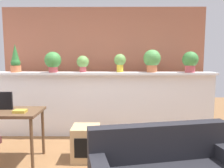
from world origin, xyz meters
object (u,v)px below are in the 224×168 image
object	(u,v)px
potted_plant_0	(16,60)
side_cube_shelf	(86,143)
potted_plant_4	(152,60)
book_on_desk	(20,111)
potted_plant_2	(83,63)
potted_plant_1	(53,61)
potted_plant_5	(190,61)
potted_plant_3	(120,61)
desk	(2,116)

from	to	relation	value
potted_plant_0	side_cube_shelf	world-z (taller)	potted_plant_0
potted_plant_4	book_on_desk	size ratio (longest dim) A/B	2.49
potted_plant_2	book_on_desk	xyz separation A→B (m)	(-0.72, -1.21, -0.62)
side_cube_shelf	book_on_desk	world-z (taller)	book_on_desk
potted_plant_1	potted_plant_5	size ratio (longest dim) A/B	0.99
potted_plant_5	book_on_desk	size ratio (longest dim) A/B	2.28
potted_plant_1	potted_plant_2	distance (m)	0.54
potted_plant_3	desk	world-z (taller)	potted_plant_3
potted_plant_5	side_cube_shelf	xyz separation A→B (m)	(-1.80, -0.99, -1.18)
potted_plant_0	potted_plant_2	xyz separation A→B (m)	(1.23, 0.04, -0.05)
potted_plant_0	desk	xyz separation A→B (m)	(0.21, -1.07, -0.77)
potted_plant_1	book_on_desk	size ratio (longest dim) A/B	2.25
potted_plant_1	potted_plant_4	bearing A→B (deg)	1.83
potted_plant_2	desk	xyz separation A→B (m)	(-1.02, -1.12, -0.73)
potted_plant_4	potted_plant_3	bearing A→B (deg)	178.27
potted_plant_1	potted_plant_5	distance (m)	2.50
potted_plant_1	potted_plant_4	size ratio (longest dim) A/B	0.91
potted_plant_0	potted_plant_5	distance (m)	3.20
side_cube_shelf	potted_plant_4	bearing A→B (deg)	42.95
potted_plant_3	potted_plant_5	distance (m)	1.28
potted_plant_3	side_cube_shelf	distance (m)	1.65
side_cube_shelf	book_on_desk	distance (m)	1.04
potted_plant_2	potted_plant_3	distance (m)	0.69
potted_plant_2	book_on_desk	distance (m)	1.54
desk	book_on_desk	size ratio (longest dim) A/B	6.58
potted_plant_4	side_cube_shelf	distance (m)	1.93
desk	book_on_desk	distance (m)	0.33
potted_plant_1	potted_plant_5	xyz separation A→B (m)	(2.50, 0.02, 0.00)
potted_plant_4	potted_plant_5	distance (m)	0.69
side_cube_shelf	book_on_desk	size ratio (longest dim) A/B	2.99
potted_plant_3	potted_plant_4	distance (m)	0.59
potted_plant_3	side_cube_shelf	world-z (taller)	potted_plant_3
potted_plant_1	potted_plant_3	world-z (taller)	potted_plant_1
potted_plant_0	potted_plant_3	distance (m)	1.92
potted_plant_5	book_on_desk	xyz separation A→B (m)	(-2.68, -1.15, -0.66)
potted_plant_1	potted_plant_3	xyz separation A→B (m)	(1.22, 0.08, -0.01)
potted_plant_2	side_cube_shelf	xyz separation A→B (m)	(0.17, -1.05, -1.14)
potted_plant_3	book_on_desk	distance (m)	1.97
potted_plant_5	potted_plant_0	bearing A→B (deg)	179.72
potted_plant_1	book_on_desk	bearing A→B (deg)	-99.04
potted_plant_1	side_cube_shelf	bearing A→B (deg)	-54.17
potted_plant_1	potted_plant_3	distance (m)	1.23
potted_plant_3	desk	xyz separation A→B (m)	(-1.71, -1.12, -0.75)
potted_plant_5	side_cube_shelf	size ratio (longest dim) A/B	0.76
potted_plant_1	potted_plant_5	world-z (taller)	potted_plant_5
side_cube_shelf	potted_plant_0	bearing A→B (deg)	144.33
desk	book_on_desk	bearing A→B (deg)	-17.85
potted_plant_3	potted_plant_5	xyz separation A→B (m)	(1.28, -0.06, 0.01)
potted_plant_2	potted_plant_3	bearing A→B (deg)	0.08
potted_plant_5	book_on_desk	bearing A→B (deg)	-156.74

